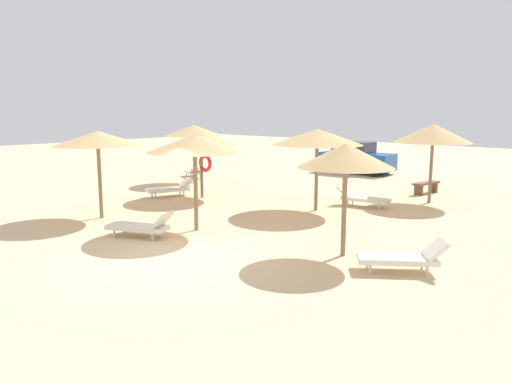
{
  "coord_description": "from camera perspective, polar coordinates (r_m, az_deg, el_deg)",
  "views": [
    {
      "loc": [
        9.15,
        -7.1,
        3.53
      ],
      "look_at": [
        0.0,
        3.0,
        1.2
      ],
      "focal_mm": 34.37,
      "sensor_mm": 36.0,
      "label": 1
    }
  ],
  "objects": [
    {
      "name": "lounger_3",
      "position": [
        20.2,
        -9.85,
        0.41
      ],
      "size": [
        1.2,
        2.0,
        0.71
      ],
      "color": "silver",
      "rests_on": "ground"
    },
    {
      "name": "ground_plane",
      "position": [
        12.11,
        -9.66,
        -7.39
      ],
      "size": [
        80.0,
        80.0,
        0.0
      ],
      "primitive_type": "plane",
      "color": "#DBBA8C"
    },
    {
      "name": "bench_0",
      "position": [
        21.68,
        19.19,
        0.72
      ],
      "size": [
        0.62,
        1.54,
        0.49
      ],
      "color": "brown",
      "rests_on": "ground"
    },
    {
      "name": "parasol_2",
      "position": [
        23.49,
        -7.29,
        7.1
      ],
      "size": [
        2.74,
        2.74,
        2.76
      ],
      "color": "#75604C",
      "rests_on": "ground"
    },
    {
      "name": "parasol_3",
      "position": [
        19.52,
        -6.41,
        6.07
      ],
      "size": [
        3.02,
        3.02,
        2.59
      ],
      "color": "#75604C",
      "rests_on": "ground"
    },
    {
      "name": "parasol_7",
      "position": [
        19.38,
        19.92,
        6.42
      ],
      "size": [
        2.8,
        2.8,
        2.96
      ],
      "color": "#75604C",
      "rests_on": "ground"
    },
    {
      "name": "lounger_4",
      "position": [
        18.24,
        12.24,
        -0.67
      ],
      "size": [
        1.95,
        0.83,
        0.71
      ],
      "color": "silver",
      "rests_on": "ground"
    },
    {
      "name": "lounger_2",
      "position": [
        25.47,
        -7.24,
        2.37
      ],
      "size": [
        1.99,
        1.45,
        0.62
      ],
      "color": "silver",
      "rests_on": "ground"
    },
    {
      "name": "parasol_1",
      "position": [
        14.15,
        -7.14,
        5.62
      ],
      "size": [
        2.78,
        2.78,
        2.81
      ],
      "color": "#75604C",
      "rests_on": "ground"
    },
    {
      "name": "lounger_1",
      "position": [
        13.91,
        -13.17,
        -3.89
      ],
      "size": [
        1.97,
        1.34,
        0.77
      ],
      "color": "silver",
      "rests_on": "ground"
    },
    {
      "name": "parasol_6",
      "position": [
        16.47,
        -17.96,
        5.93
      ],
      "size": [
        2.79,
        2.79,
        2.83
      ],
      "color": "#75604C",
      "rests_on": "ground"
    },
    {
      "name": "lounger_5",
      "position": [
        11.25,
        16.79,
        -7.31
      ],
      "size": [
        1.88,
        1.64,
        0.74
      ],
      "color": "silver",
      "rests_on": "ground"
    },
    {
      "name": "parasol_4",
      "position": [
        16.98,
        7.14,
        6.36
      ],
      "size": [
        3.15,
        3.15,
        2.84
      ],
      "color": "#75604C",
      "rests_on": "ground"
    },
    {
      "name": "parked_car",
      "position": [
        27.61,
        11.56,
        3.89
      ],
      "size": [
        4.12,
        2.24,
        1.72
      ],
      "color": "#194C9E",
      "rests_on": "ground"
    },
    {
      "name": "parasol_5",
      "position": [
        11.72,
        10.41,
        4.14
      ],
      "size": [
        2.29,
        2.29,
        2.73
      ],
      "color": "#75604C",
      "rests_on": "ground"
    }
  ]
}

